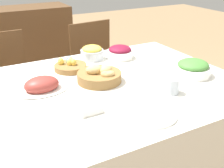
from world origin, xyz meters
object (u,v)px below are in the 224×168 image
(ham_platter, at_px, (42,86))
(chair_far_left, at_px, (5,87))
(bread_basket, at_px, (100,75))
(fork, at_px, (123,123))
(pineapple_bowl, at_px, (92,52))
(sideboard, at_px, (5,52))
(drinking_cup, at_px, (172,86))
(knife, at_px, (176,107))
(dinner_plate, at_px, (151,114))
(butter_dish, at_px, (90,110))
(spoon, at_px, (180,106))
(beet_salad_bowl, at_px, (120,52))
(egg_basket, at_px, (70,66))
(green_salad_bowl, at_px, (193,68))
(chair_far_right, at_px, (98,69))

(ham_platter, bearing_deg, chair_far_left, 97.30)
(bread_basket, relative_size, fork, 1.36)
(ham_platter, relative_size, pineapple_bowl, 1.78)
(sideboard, height_order, drinking_cup, sideboard)
(chair_far_left, bearing_deg, knife, -65.78)
(sideboard, distance_m, dinner_plate, 2.34)
(ham_platter, relative_size, knife, 1.53)
(sideboard, relative_size, butter_dish, 13.73)
(sideboard, distance_m, butter_dish, 2.18)
(pineapple_bowl, height_order, spoon, pineapple_bowl)
(chair_far_left, xyz_separation_m, beet_salad_bowl, (0.74, -0.54, 0.33))
(egg_basket, distance_m, green_salad_bowl, 0.76)
(knife, relative_size, drinking_cup, 2.25)
(dinner_plate, relative_size, butter_dish, 2.25)
(fork, bearing_deg, green_salad_bowl, 26.66)
(egg_basket, xyz_separation_m, green_salad_bowl, (0.62, -0.44, 0.02))
(sideboard, height_order, spoon, sideboard)
(ham_platter, xyz_separation_m, butter_dish, (0.13, -0.34, -0.01))
(ham_platter, bearing_deg, beet_salad_bowl, 22.41)
(green_salad_bowl, height_order, spoon, green_salad_bowl)
(chair_far_right, distance_m, beet_salad_bowl, 0.64)
(beet_salad_bowl, distance_m, spoon, 0.77)
(chair_far_left, bearing_deg, green_salad_bowl, -47.64)
(sideboard, xyz_separation_m, butter_dish, (0.07, -2.15, 0.33))
(beet_salad_bowl, bearing_deg, egg_basket, -173.58)
(pineapple_bowl, height_order, fork, pineapple_bowl)
(egg_basket, distance_m, ham_platter, 0.33)
(ham_platter, xyz_separation_m, pineapple_bowl, (0.45, 0.34, 0.02))
(dinner_plate, bearing_deg, pineapple_bowl, 83.75)
(bread_basket, relative_size, ham_platter, 0.88)
(sideboard, distance_m, bread_basket, 1.90)
(sideboard, distance_m, spoon, 2.37)
(pineapple_bowl, height_order, butter_dish, pineapple_bowl)
(ham_platter, bearing_deg, dinner_plate, -53.79)
(chair_far_right, height_order, pineapple_bowl, chair_far_right)
(dinner_plate, xyz_separation_m, butter_dish, (-0.23, 0.15, 0.01))
(chair_far_left, distance_m, fork, 1.37)
(sideboard, relative_size, knife, 7.79)
(pineapple_bowl, bearing_deg, dinner_plate, -96.25)
(pineapple_bowl, xyz_separation_m, knife, (0.05, -0.83, -0.04))
(ham_platter, distance_m, pineapple_bowl, 0.57)
(bread_basket, height_order, knife, bread_basket)
(drinking_cup, xyz_separation_m, butter_dish, (-0.47, 0.02, -0.03))
(egg_basket, height_order, butter_dish, egg_basket)
(bread_basket, distance_m, ham_platter, 0.33)
(chair_far_left, height_order, knife, chair_far_left)
(pineapple_bowl, xyz_separation_m, dinner_plate, (-0.09, -0.83, -0.04))
(drinking_cup, bearing_deg, fork, -159.95)
(egg_basket, xyz_separation_m, knife, (0.26, -0.71, -0.02))
(pineapple_bowl, relative_size, spoon, 0.86)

